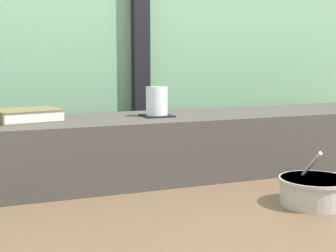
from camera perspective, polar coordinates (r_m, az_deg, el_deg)
The scene contains 6 objects.
window_divider_post at distance 2.23m, azimuth -3.10°, elevation 13.27°, with size 0.07×0.05×2.60m, color black.
dark_console_ledge at distance 1.82m, azimuth -4.40°, elevation -12.96°, with size 2.80×0.37×0.88m, color #423D38.
coaster_square at distance 1.74m, azimuth -1.26°, elevation 1.16°, with size 0.10×0.10×0.01m, color black.
juice_glass at distance 1.73m, azimuth -1.26°, elevation 2.70°, with size 0.07×0.07×0.10m.
closed_book at distance 1.68m, azimuth -15.50°, elevation 1.18°, with size 0.22×0.19×0.04m.
soup_bowl at distance 1.37m, azimuth 16.07°, elevation -7.01°, with size 0.18×0.18×0.15m.
Camera 1 is at (-0.52, -1.07, 1.09)m, focal length 54.51 mm.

